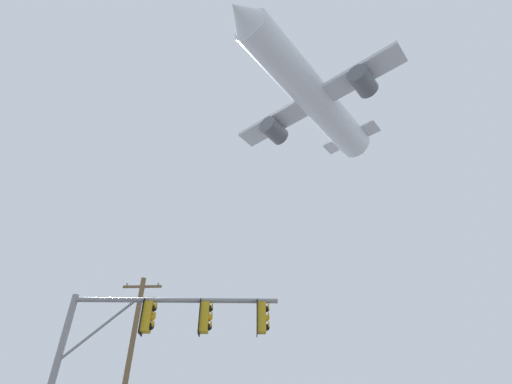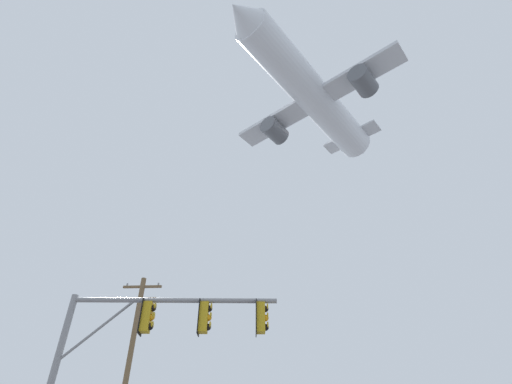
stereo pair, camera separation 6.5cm
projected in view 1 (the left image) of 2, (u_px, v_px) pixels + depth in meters
The scene contains 3 objects.
signal_pole_near at pixel (153, 336), 11.42m from camera, with size 6.40×0.64×5.54m.
utility_pole at pixel (128, 366), 19.58m from camera, with size 2.20×0.28×10.02m.
airplane at pixel (311, 95), 48.49m from camera, with size 20.98×25.92×8.10m.
Camera 1 is at (0.97, -3.43, 1.16)m, focal length 27.18 mm.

